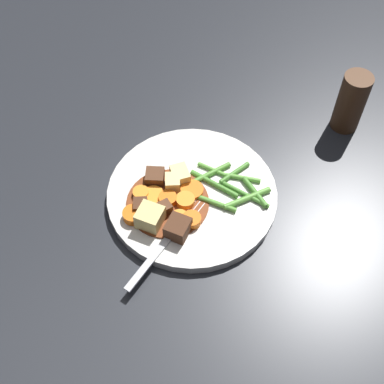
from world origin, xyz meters
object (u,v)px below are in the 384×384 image
object	(u,v)px
dinner_plate	(192,195)
carrot_slice_1	(133,215)
potato_chunk_0	(173,183)
meat_chunk_3	(140,206)
carrot_slice_2	(192,220)
carrot_slice_4	(154,199)
meat_chunk_1	(178,228)
carrot_slice_6	(168,199)
fork	(167,240)
carrot_slice_7	(189,191)
carrot_slice_3	(185,201)
carrot_slice_0	(141,193)
potato_chunk_1	(180,175)
meat_chunk_0	(155,177)
pepper_mill	(351,102)
meat_chunk_2	(165,208)
potato_chunk_2	(150,217)
carrot_slice_5	(180,218)

from	to	relation	value
dinner_plate	carrot_slice_1	world-z (taller)	carrot_slice_1
dinner_plate	potato_chunk_0	world-z (taller)	potato_chunk_0
meat_chunk_3	carrot_slice_2	bearing A→B (deg)	152.85
carrot_slice_4	meat_chunk_1	distance (m)	0.07
carrot_slice_6	fork	world-z (taller)	carrot_slice_6
carrot_slice_1	carrot_slice_7	size ratio (longest dim) A/B	0.88
carrot_slice_3	carrot_slice_0	bearing A→B (deg)	-22.14
fork	carrot_slice_6	bearing A→B (deg)	-100.14
dinner_plate	fork	size ratio (longest dim) A/B	1.90
carrot_slice_1	potato_chunk_1	size ratio (longest dim) A/B	0.98
meat_chunk_0	carrot_slice_4	bearing A→B (deg)	79.07
carrot_slice_7	meat_chunk_0	xyz separation A→B (m)	(0.05, -0.03, 0.01)
pepper_mill	carrot_slice_4	bearing A→B (deg)	17.58
meat_chunk_2	meat_chunk_1	bearing A→B (deg)	109.06
carrot_slice_6	carrot_slice_7	world-z (taller)	carrot_slice_6
meat_chunk_1	fork	size ratio (longest dim) A/B	0.25
meat_chunk_1	carrot_slice_1	bearing A→B (deg)	-32.18
meat_chunk_1	meat_chunk_2	bearing A→B (deg)	-70.94
carrot_slice_4	fork	distance (m)	0.07
potato_chunk_1	pepper_mill	world-z (taller)	pepper_mill
carrot_slice_0	carrot_slice_4	world-z (taller)	carrot_slice_0
carrot_slice_1	potato_chunk_2	bearing A→B (deg)	148.52
carrot_slice_3	meat_chunk_3	distance (m)	0.07
potato_chunk_1	meat_chunk_3	xyz separation A→B (m)	(0.07, 0.04, -0.00)
carrot_slice_7	meat_chunk_1	size ratio (longest dim) A/B	1.02
carrot_slice_5	carrot_slice_7	bearing A→B (deg)	-115.80
carrot_slice_2	meat_chunk_1	size ratio (longest dim) A/B	0.82
carrot_slice_5	potato_chunk_1	world-z (taller)	potato_chunk_1
carrot_slice_6	pepper_mill	bearing A→B (deg)	-160.43
carrot_slice_5	pepper_mill	size ratio (longest dim) A/B	0.23
carrot_slice_6	carrot_slice_4	bearing A→B (deg)	-16.74
carrot_slice_5	potato_chunk_2	world-z (taller)	potato_chunk_2
carrot_slice_3	carrot_slice_5	world-z (taller)	carrot_slice_3
carrot_slice_1	carrot_slice_7	world-z (taller)	carrot_slice_1
meat_chunk_3	pepper_mill	world-z (taller)	pepper_mill
carrot_slice_5	pepper_mill	xyz separation A→B (m)	(-0.31, -0.15, 0.03)
meat_chunk_0	meat_chunk_3	xyz separation A→B (m)	(0.03, 0.05, -0.00)
potato_chunk_1	carrot_slice_7	bearing A→B (deg)	107.81
potato_chunk_0	carrot_slice_0	bearing A→B (deg)	7.34
carrot_slice_7	meat_chunk_0	world-z (taller)	meat_chunk_0
carrot_slice_0	meat_chunk_2	bearing A→B (deg)	130.31
carrot_slice_5	meat_chunk_2	size ratio (longest dim) A/B	1.28
carrot_slice_4	potato_chunk_0	bearing A→B (deg)	-149.27
carrot_slice_7	potato_chunk_2	world-z (taller)	potato_chunk_2
carrot_slice_0	meat_chunk_3	world-z (taller)	meat_chunk_3
meat_chunk_3	pepper_mill	size ratio (longest dim) A/B	0.20
dinner_plate	potato_chunk_2	size ratio (longest dim) A/B	7.38
carrot_slice_2	meat_chunk_2	xyz separation A→B (m)	(0.04, -0.02, 0.00)
carrot_slice_0	carrot_slice_2	bearing A→B (deg)	137.58
meat_chunk_3	dinner_plate	bearing A→B (deg)	-167.83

